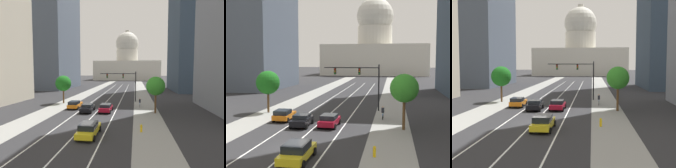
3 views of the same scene
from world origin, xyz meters
TOP-DOWN VIEW (x-y plane):
  - ground_plane at (0.00, 40.00)m, footprint 400.00×400.00m
  - sidewalk_left at (-8.55, 35.00)m, footprint 4.35×130.00m
  - sidewalk_right at (8.55, 35.00)m, footprint 4.35×130.00m
  - lane_stripe_left at (-3.19, 25.00)m, footprint 0.16×90.00m
  - lane_stripe_center at (0.00, 25.00)m, footprint 0.16×90.00m
  - lane_stripe_right at (3.19, 25.00)m, footprint 0.16×90.00m
  - capitol_building at (0.00, 120.92)m, footprint 48.39×23.90m
  - car_crimson at (1.59, 8.47)m, footprint 2.15×4.15m
  - car_black at (-1.59, 8.15)m, footprint 2.12×4.35m
  - car_yellow at (1.59, -3.45)m, footprint 2.07×4.69m
  - car_orange at (-4.78, 10.75)m, footprint 2.15×4.13m
  - traffic_signal_mast at (4.07, 20.00)m, footprint 8.39×0.39m
  - fire_hydrant at (7.37, -1.44)m, footprint 0.26×0.35m
  - cyclist at (7.52, 13.84)m, footprint 0.37×1.70m
  - street_tree_near_left at (-9.06, 15.87)m, footprint 3.42×3.42m
  - street_tree_far_right at (9.98, 8.47)m, footprint 3.14×3.14m

SIDE VIEW (x-z plane):
  - ground_plane at x=0.00m, z-range 0.00..0.00m
  - sidewalk_left at x=-8.55m, z-range 0.00..0.01m
  - sidewalk_right at x=8.55m, z-range 0.00..0.01m
  - lane_stripe_left at x=-3.19m, z-range 0.01..0.02m
  - lane_stripe_center at x=0.00m, z-range 0.01..0.02m
  - lane_stripe_right at x=3.19m, z-range 0.01..0.02m
  - fire_hydrant at x=7.37m, z-range 0.01..0.92m
  - car_black at x=-1.59m, z-range 0.04..1.46m
  - car_orange at x=-4.78m, z-range 0.04..1.49m
  - car_crimson at x=1.59m, z-range 0.04..1.49m
  - car_yellow at x=1.59m, z-range 0.04..1.52m
  - cyclist at x=7.52m, z-range -0.01..1.71m
  - street_tree_near_left at x=-9.06m, z-range 1.32..7.41m
  - street_tree_far_right at x=9.98m, z-range 1.49..7.68m
  - traffic_signal_mast at x=4.07m, z-range 1.55..8.50m
  - capitol_building at x=0.00m, z-range -6.12..31.57m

